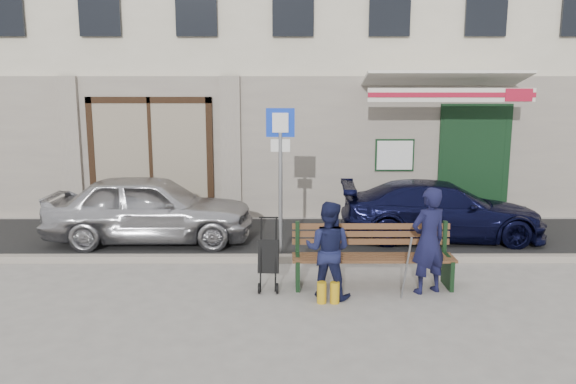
{
  "coord_description": "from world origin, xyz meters",
  "views": [
    {
      "loc": [
        -0.13,
        -7.73,
        2.9
      ],
      "look_at": [
        -0.12,
        1.6,
        1.2
      ],
      "focal_mm": 35.0,
      "sensor_mm": 36.0,
      "label": 1
    }
  ],
  "objects_px": {
    "car_silver": "(151,208)",
    "bench": "(370,257)",
    "woman": "(328,250)",
    "car_navy": "(441,210)",
    "stroller": "(268,258)",
    "man": "(428,241)",
    "parking_sign": "(280,159)"
  },
  "relations": [
    {
      "from": "car_silver",
      "to": "bench",
      "type": "distance_m",
      "value": 4.6
    },
    {
      "from": "bench",
      "to": "woman",
      "type": "xyz_separation_m",
      "value": [
        -0.65,
        -0.42,
        0.23
      ]
    },
    {
      "from": "car_navy",
      "to": "woman",
      "type": "distance_m",
      "value": 4.0
    },
    {
      "from": "car_silver",
      "to": "stroller",
      "type": "bearing_deg",
      "value": -138.74
    },
    {
      "from": "car_silver",
      "to": "car_navy",
      "type": "relative_size",
      "value": 0.99
    },
    {
      "from": "man",
      "to": "car_silver",
      "type": "bearing_deg",
      "value": -53.93
    },
    {
      "from": "man",
      "to": "woman",
      "type": "relative_size",
      "value": 1.12
    },
    {
      "from": "parking_sign",
      "to": "car_silver",
      "type": "bearing_deg",
      "value": 161.02
    },
    {
      "from": "car_silver",
      "to": "parking_sign",
      "type": "xyz_separation_m",
      "value": [
        2.51,
        -1.05,
        1.07
      ]
    },
    {
      "from": "woman",
      "to": "bench",
      "type": "bearing_deg",
      "value": -128.88
    },
    {
      "from": "car_navy",
      "to": "bench",
      "type": "xyz_separation_m",
      "value": [
        -1.8,
        -2.74,
        -0.11
      ]
    },
    {
      "from": "car_navy",
      "to": "woman",
      "type": "bearing_deg",
      "value": 145.51
    },
    {
      "from": "car_navy",
      "to": "parking_sign",
      "type": "bearing_deg",
      "value": 115.51
    },
    {
      "from": "parking_sign",
      "to": "stroller",
      "type": "height_order",
      "value": "parking_sign"
    },
    {
      "from": "car_silver",
      "to": "parking_sign",
      "type": "distance_m",
      "value": 2.92
    },
    {
      "from": "car_silver",
      "to": "bench",
      "type": "bearing_deg",
      "value": -123.87
    },
    {
      "from": "man",
      "to": "stroller",
      "type": "xyz_separation_m",
      "value": [
        -2.3,
        0.16,
        -0.31
      ]
    },
    {
      "from": "parking_sign",
      "to": "bench",
      "type": "bearing_deg",
      "value": -43.67
    },
    {
      "from": "car_silver",
      "to": "parking_sign",
      "type": "height_order",
      "value": "parking_sign"
    },
    {
      "from": "car_silver",
      "to": "bench",
      "type": "xyz_separation_m",
      "value": [
        3.85,
        -2.5,
        -0.21
      ]
    },
    {
      "from": "parking_sign",
      "to": "woman",
      "type": "xyz_separation_m",
      "value": [
        0.69,
        -1.88,
        -1.04
      ]
    },
    {
      "from": "car_silver",
      "to": "woman",
      "type": "xyz_separation_m",
      "value": [
        3.2,
        -2.92,
        0.03
      ]
    },
    {
      "from": "car_navy",
      "to": "stroller",
      "type": "relative_size",
      "value": 3.71
    },
    {
      "from": "bench",
      "to": "woman",
      "type": "distance_m",
      "value": 0.81
    },
    {
      "from": "man",
      "to": "woman",
      "type": "bearing_deg",
      "value": -16.6
    },
    {
      "from": "bench",
      "to": "woman",
      "type": "bearing_deg",
      "value": -147.25
    },
    {
      "from": "woman",
      "to": "man",
      "type": "bearing_deg",
      "value": -154.98
    },
    {
      "from": "car_silver",
      "to": "parking_sign",
      "type": "bearing_deg",
      "value": -113.48
    },
    {
      "from": "bench",
      "to": "car_silver",
      "type": "bearing_deg",
      "value": 146.96
    },
    {
      "from": "car_navy",
      "to": "car_silver",
      "type": "bearing_deg",
      "value": 95.71
    },
    {
      "from": "parking_sign",
      "to": "stroller",
      "type": "relative_size",
      "value": 2.46
    },
    {
      "from": "stroller",
      "to": "woman",
      "type": "bearing_deg",
      "value": -18.9
    }
  ]
}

